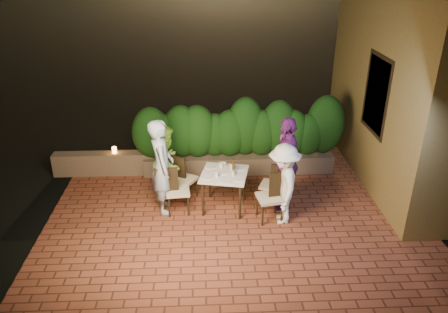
{
  "coord_description": "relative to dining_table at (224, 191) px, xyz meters",
  "views": [
    {
      "loc": [
        -0.56,
        -6.51,
        4.54
      ],
      "look_at": [
        -0.2,
        0.84,
        1.05
      ],
      "focal_mm": 35.0,
      "sensor_mm": 36.0,
      "label": 1
    }
  ],
  "objects": [
    {
      "name": "hill",
      "position": [
        2.2,
        59.26,
        -4.38
      ],
      "size": [
        52.0,
        40.0,
        22.0
      ],
      "primitive_type": "ellipsoid",
      "color": "black",
      "rests_on": "ground"
    },
    {
      "name": "chair_right_back",
      "position": [
        0.92,
        0.1,
        0.06
      ],
      "size": [
        0.52,
        0.52,
        0.86
      ],
      "primitive_type": null,
      "rotation": [
        0.0,
        0.0,
        2.75
      ],
      "color": "black",
      "rests_on": "ground"
    },
    {
      "name": "parapet",
      "position": [
        -2.6,
        1.56,
        -0.12
      ],
      "size": [
        2.2,
        0.3,
        0.5
      ],
      "primitive_type": "cube",
      "color": "brown",
      "rests_on": "ground"
    },
    {
      "name": "glass_sw",
      "position": [
        -0.05,
        0.22,
        0.43
      ],
      "size": [
        0.06,
        0.06,
        0.11
      ],
      "primitive_type": "cylinder",
      "color": "silver",
      "rests_on": "dining_table"
    },
    {
      "name": "planter",
      "position": [
        0.4,
        1.56,
        -0.17
      ],
      "size": [
        4.2,
        0.55,
        0.4
      ],
      "primitive_type": "cube",
      "color": "brown",
      "rests_on": "ground"
    },
    {
      "name": "hedge",
      "position": [
        0.4,
        1.56,
        0.57
      ],
      "size": [
        4.0,
        0.7,
        1.1
      ],
      "primitive_type": null,
      "color": "#154011",
      "rests_on": "planter"
    },
    {
      "name": "diner_white",
      "position": [
        1.03,
        -0.5,
        0.39
      ],
      "size": [
        0.63,
        1.02,
        1.53
      ],
      "primitive_type": "imported",
      "rotation": [
        0.0,
        0.0,
        -1.63
      ],
      "color": "white",
      "rests_on": "ground"
    },
    {
      "name": "plate_nw",
      "position": [
        -0.33,
        -0.16,
        0.38
      ],
      "size": [
        0.22,
        0.22,
        0.01
      ],
      "primitive_type": "cylinder",
      "color": "white",
      "rests_on": "dining_table"
    },
    {
      "name": "diner_green",
      "position": [
        -1.1,
        0.48,
        0.39
      ],
      "size": [
        0.75,
        0.87,
        1.53
      ],
      "primitive_type": "imported",
      "rotation": [
        0.0,
        0.0,
        1.31
      ],
      "color": "#9AE046",
      "rests_on": "ground"
    },
    {
      "name": "plate_ne",
      "position": [
        0.27,
        -0.27,
        0.38
      ],
      "size": [
        0.21,
        0.21,
        0.01
      ],
      "primitive_type": "cylinder",
      "color": "white",
      "rests_on": "dining_table"
    },
    {
      "name": "glass_se",
      "position": [
        0.15,
        0.13,
        0.43
      ],
      "size": [
        0.07,
        0.07,
        0.11
      ],
      "primitive_type": "cylinder",
      "color": "silver",
      "rests_on": "dining_table"
    },
    {
      "name": "plate_centre",
      "position": [
        -0.02,
        0.04,
        0.38
      ],
      "size": [
        0.23,
        0.23,
        0.01
      ],
      "primitive_type": "cylinder",
      "color": "white",
      "rests_on": "dining_table"
    },
    {
      "name": "window_pane",
      "position": [
        3.02,
        0.76,
        1.62
      ],
      "size": [
        0.08,
        1.0,
        1.4
      ],
      "primitive_type": "cube",
      "color": "black",
      "rests_on": "building_wall"
    },
    {
      "name": "chair_left_back",
      "position": [
        -0.76,
        0.41,
        0.07
      ],
      "size": [
        0.56,
        0.56,
        0.88
      ],
      "primitive_type": null,
      "rotation": [
        0.0,
        0.0,
        -0.55
      ],
      "color": "black",
      "rests_on": "ground"
    },
    {
      "name": "window_frame",
      "position": [
        3.01,
        0.76,
        1.62
      ],
      "size": [
        0.06,
        1.15,
        1.55
      ],
      "primitive_type": "cube",
      "color": "black",
      "rests_on": "building_wall"
    },
    {
      "name": "plate_sw",
      "position": [
        -0.26,
        0.27,
        0.38
      ],
      "size": [
        0.19,
        0.19,
        0.01
      ],
      "primitive_type": "cylinder",
      "color": "white",
      "rests_on": "dining_table"
    },
    {
      "name": "diner_blue",
      "position": [
        -1.15,
        -0.01,
        0.55
      ],
      "size": [
        0.55,
        0.74,
        1.84
      ],
      "primitive_type": "imported",
      "rotation": [
        0.0,
        0.0,
        1.74
      ],
      "color": "#A3B4D1",
      "rests_on": "ground"
    },
    {
      "name": "beer_bottle",
      "position": [
        0.17,
        0.01,
        0.51
      ],
      "size": [
        0.05,
        0.05,
        0.28
      ],
      "primitive_type": null,
      "color": "#482E0C",
      "rests_on": "dining_table"
    },
    {
      "name": "ground",
      "position": [
        0.2,
        -0.74,
        -0.4
      ],
      "size": [
        400.0,
        400.0,
        0.0
      ],
      "primitive_type": "plane",
      "color": "black",
      "rests_on": "ground"
    },
    {
      "name": "parapet_lamp",
      "position": [
        -2.34,
        1.56,
        0.2
      ],
      "size": [
        0.1,
        0.1,
        0.14
      ],
      "primitive_type": "cylinder",
      "color": "orange",
      "rests_on": "parapet"
    },
    {
      "name": "dining_table",
      "position": [
        0.0,
        0.0,
        0.0
      ],
      "size": [
        1.0,
        1.0,
        0.75
      ],
      "primitive_type": null,
      "rotation": [
        0.0,
        0.0,
        -0.21
      ],
      "color": "white",
      "rests_on": "ground"
    },
    {
      "name": "chair_right_front",
      "position": [
        0.81,
        -0.44,
        0.1
      ],
      "size": [
        0.51,
        0.51,
        0.96
      ],
      "primitive_type": null,
      "rotation": [
        0.0,
        0.0,
        3.31
      ],
      "color": "black",
      "rests_on": "ground"
    },
    {
      "name": "plate_se",
      "position": [
        0.31,
        0.18,
        0.38
      ],
      "size": [
        0.23,
        0.23,
        0.01
      ],
      "primitive_type": "cylinder",
      "color": "white",
      "rests_on": "dining_table"
    },
    {
      "name": "terrace_floor",
      "position": [
        0.2,
        -0.24,
        -0.45
      ],
      "size": [
        7.0,
        6.0,
        0.15
      ],
      "primitive_type": "cube",
      "color": "brown",
      "rests_on": "ground"
    },
    {
      "name": "diner_purple",
      "position": [
        1.17,
        0.05,
        0.54
      ],
      "size": [
        0.46,
        1.08,
        1.83
      ],
      "primitive_type": "imported",
      "rotation": [
        0.0,
        0.0,
        -1.56
      ],
      "color": "#6F2878",
      "rests_on": "ground"
    },
    {
      "name": "plate_front",
      "position": [
        0.01,
        -0.31,
        0.38
      ],
      "size": [
        0.23,
        0.23,
        0.01
      ],
      "primitive_type": "cylinder",
      "color": "white",
      "rests_on": "dining_table"
    },
    {
      "name": "building_wall",
      "position": [
        3.8,
        1.26,
        2.12
      ],
      "size": [
        1.6,
        5.0,
        5.0
      ],
      "primitive_type": "cube",
      "color": "olive",
      "rests_on": "ground"
    },
    {
      "name": "bowl",
      "position": [
        -0.02,
        0.33,
        0.4
      ],
      "size": [
        0.17,
        0.17,
        0.04
      ],
      "primitive_type": "imported",
      "rotation": [
        0.0,
        0.0,
        -0.0
      ],
      "color": "white",
      "rests_on": "dining_table"
    },
    {
      "name": "glass_nw",
      "position": [
        -0.15,
        -0.14,
        0.43
      ],
      "size": [
        0.06,
        0.06,
        0.11
      ],
      "primitive_type": "cylinder",
      "color": "silver",
      "rests_on": "dining_table"
    },
    {
      "name": "glass_ne",
      "position": [
        0.16,
        -0.11,
        0.42
      ],
      "size": [
        0.06,
        0.06,
        0.1
      ],
      "primitive_type": "cylinder",
      "color": "silver",
      "rests_on": "dining_table"
    },
    {
      "name": "chair_left_front",
      "position": [
        -0.88,
        -0.09,
        0.09
      ],
      "size": [
        0.47,
        0.47,
        0.93
      ],
      "primitive_type": null,
      "rotation": [
        0.0,
        0.0,
        0.09
      ],
      "color": "black",
      "rests_on": "ground"
    }
  ]
}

